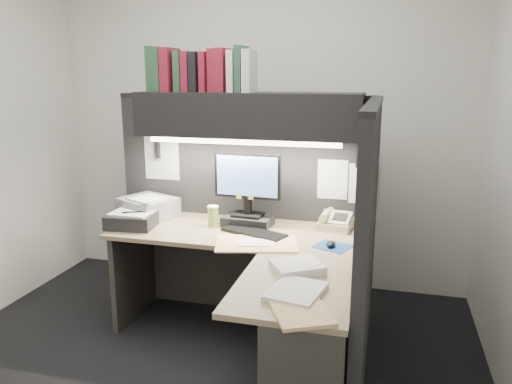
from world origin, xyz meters
TOP-DOWN VIEW (x-y plane):
  - floor at (0.00, 0.00)m, footprint 3.50×3.50m
  - wall_back at (0.00, 1.50)m, footprint 3.50×0.04m
  - partition_back at (0.03, 0.93)m, footprint 1.90×0.06m
  - partition_right at (0.98, 0.18)m, footprint 0.06×1.50m
  - desk at (0.43, -0.00)m, footprint 1.70×1.53m
  - overhead_shelf at (0.12, 0.75)m, footprint 1.55×0.34m
  - task_light_tube at (0.12, 0.61)m, footprint 1.32×0.04m
  - monitor at (0.14, 0.69)m, footprint 0.48×0.23m
  - keyboard at (0.23, 0.51)m, footprint 0.47×0.30m
  - mousepad at (0.77, 0.40)m, footprint 0.26×0.25m
  - mouse at (0.76, 0.38)m, footprint 0.06×0.09m
  - telephone at (0.75, 0.77)m, footprint 0.25×0.26m
  - coffee_cup at (-0.09, 0.60)m, footprint 0.09×0.09m
  - printer at (-0.63, 0.69)m, footprint 0.47×0.44m
  - notebook_stack at (-0.63, 0.45)m, footprint 0.35×0.30m
  - open_folder at (0.30, 0.32)m, footprint 0.57×0.45m
  - paper_stack_a at (0.63, -0.05)m, footprint 0.33×0.32m
  - paper_stack_b at (0.68, -0.34)m, footprint 0.29×0.34m
  - manila_stack at (0.73, -0.53)m, footprint 0.35×0.38m
  - binder_row at (-0.21, 0.75)m, footprint 0.74×0.26m
  - pinned_papers at (0.42, 0.56)m, footprint 1.76×1.31m

SIDE VIEW (x-z plane):
  - floor at x=0.00m, z-range 0.00..0.00m
  - desk at x=0.43m, z-range 0.08..0.81m
  - mousepad at x=0.77m, z-range 0.73..0.73m
  - open_folder at x=0.30m, z-range 0.73..0.74m
  - manila_stack at x=0.73m, z-range 0.73..0.75m
  - keyboard at x=0.23m, z-range 0.73..0.75m
  - paper_stack_b at x=0.68m, z-range 0.73..0.76m
  - mouse at x=0.76m, z-range 0.73..0.77m
  - paper_stack_a at x=0.63m, z-range 0.73..0.78m
  - telephone at x=0.75m, z-range 0.73..0.82m
  - notebook_stack at x=-0.63m, z-range 0.73..0.83m
  - coffee_cup at x=-0.09m, z-range 0.73..0.87m
  - partition_back at x=0.03m, z-range 0.00..1.60m
  - partition_right at x=0.98m, z-range 0.00..1.60m
  - printer at x=-0.63m, z-range 0.73..0.88m
  - monitor at x=0.14m, z-range 0.68..1.19m
  - pinned_papers at x=0.42m, z-range 0.80..1.31m
  - task_light_tube at x=0.12m, z-range 1.31..1.35m
  - wall_back at x=0.00m, z-range 0.00..2.70m
  - overhead_shelf at x=0.12m, z-range 1.35..1.65m
  - binder_row at x=-0.21m, z-range 1.64..1.94m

